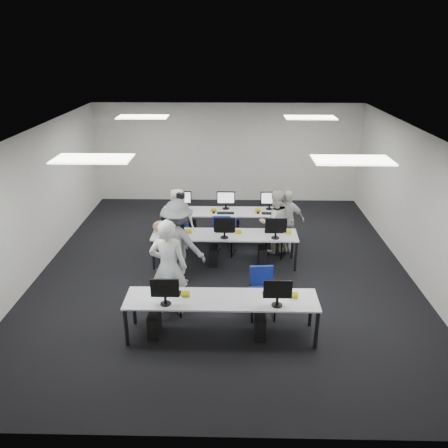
{
  "coord_description": "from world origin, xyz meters",
  "views": [
    {
      "loc": [
        0.18,
        -8.57,
        4.68
      ],
      "look_at": [
        -0.01,
        0.14,
        1.0
      ],
      "focal_mm": 35.0,
      "sensor_mm": 36.0,
      "label": 1
    }
  ],
  "objects_px": {
    "student_0": "(169,268)",
    "student_1": "(275,222)",
    "chair_1": "(262,301)",
    "chair_7": "(273,239)",
    "desk_front": "(221,301)",
    "chair_6": "(222,237)",
    "student_3": "(286,221)",
    "photographer": "(178,243)",
    "chair_5": "(178,236)",
    "chair_2": "(177,242)",
    "desk_mid": "(225,236)",
    "chair_0": "(169,300)",
    "student_2": "(178,219)",
    "chair_4": "(276,244)",
    "chair_3": "(226,242)"
  },
  "relations": [
    {
      "from": "student_0",
      "to": "student_1",
      "type": "xyz_separation_m",
      "value": [
        2.12,
        2.57,
        -0.16
      ]
    },
    {
      "from": "chair_1",
      "to": "chair_7",
      "type": "bearing_deg",
      "value": 76.66
    },
    {
      "from": "desk_front",
      "to": "chair_6",
      "type": "bearing_deg",
      "value": 91.53
    },
    {
      "from": "student_3",
      "to": "photographer",
      "type": "height_order",
      "value": "photographer"
    },
    {
      "from": "student_1",
      "to": "photographer",
      "type": "relative_size",
      "value": 0.85
    },
    {
      "from": "desk_front",
      "to": "photographer",
      "type": "distance_m",
      "value": 2.0
    },
    {
      "from": "photographer",
      "to": "student_1",
      "type": "bearing_deg",
      "value": -121.68
    },
    {
      "from": "chair_5",
      "to": "chair_2",
      "type": "bearing_deg",
      "value": -74.83
    },
    {
      "from": "desk_mid",
      "to": "student_0",
      "type": "height_order",
      "value": "student_0"
    },
    {
      "from": "desk_front",
      "to": "chair_0",
      "type": "relative_size",
      "value": 3.86
    },
    {
      "from": "chair_0",
      "to": "student_2",
      "type": "xyz_separation_m",
      "value": [
        -0.14,
        2.78,
        0.48
      ]
    },
    {
      "from": "chair_5",
      "to": "chair_6",
      "type": "xyz_separation_m",
      "value": [
        1.06,
        0.01,
        -0.0
      ]
    },
    {
      "from": "desk_mid",
      "to": "chair_4",
      "type": "relative_size",
      "value": 3.92
    },
    {
      "from": "chair_6",
      "to": "student_1",
      "type": "bearing_deg",
      "value": -10.35
    },
    {
      "from": "desk_front",
      "to": "chair_3",
      "type": "distance_m",
      "value": 3.19
    },
    {
      "from": "student_1",
      "to": "chair_6",
      "type": "bearing_deg",
      "value": -24.85
    },
    {
      "from": "chair_7",
      "to": "student_1",
      "type": "bearing_deg",
      "value": -99.3
    },
    {
      "from": "student_3",
      "to": "photographer",
      "type": "relative_size",
      "value": 0.83
    },
    {
      "from": "chair_5",
      "to": "chair_6",
      "type": "bearing_deg",
      "value": 14.62
    },
    {
      "from": "chair_7",
      "to": "student_2",
      "type": "height_order",
      "value": "student_2"
    },
    {
      "from": "chair_0",
      "to": "chair_3",
      "type": "relative_size",
      "value": 0.98
    },
    {
      "from": "chair_0",
      "to": "chair_7",
      "type": "relative_size",
      "value": 0.95
    },
    {
      "from": "desk_mid",
      "to": "chair_0",
      "type": "bearing_deg",
      "value": -116.94
    },
    {
      "from": "student_2",
      "to": "photographer",
      "type": "xyz_separation_m",
      "value": [
        0.2,
        -1.68,
        0.16
      ]
    },
    {
      "from": "chair_5",
      "to": "chair_0",
      "type": "bearing_deg",
      "value": -72.41
    },
    {
      "from": "desk_mid",
      "to": "chair_4",
      "type": "xyz_separation_m",
      "value": [
        1.2,
        0.49,
        -0.42
      ]
    },
    {
      "from": "chair_5",
      "to": "student_1",
      "type": "relative_size",
      "value": 0.6
    },
    {
      "from": "photographer",
      "to": "desk_mid",
      "type": "bearing_deg",
      "value": -115.29
    },
    {
      "from": "chair_0",
      "to": "chair_3",
      "type": "xyz_separation_m",
      "value": [
        1.01,
        2.5,
        0.0
      ]
    },
    {
      "from": "chair_6",
      "to": "chair_2",
      "type": "bearing_deg",
      "value": -168.64
    },
    {
      "from": "chair_2",
      "to": "student_0",
      "type": "relative_size",
      "value": 0.45
    },
    {
      "from": "chair_0",
      "to": "student_1",
      "type": "distance_m",
      "value": 3.4
    },
    {
      "from": "student_2",
      "to": "student_0",
      "type": "bearing_deg",
      "value": -101.23
    },
    {
      "from": "chair_2",
      "to": "chair_5",
      "type": "distance_m",
      "value": 0.25
    },
    {
      "from": "chair_5",
      "to": "chair_4",
      "type": "bearing_deg",
      "value": 5.96
    },
    {
      "from": "chair_7",
      "to": "chair_4",
      "type": "bearing_deg",
      "value": -92.87
    },
    {
      "from": "chair_1",
      "to": "photographer",
      "type": "bearing_deg",
      "value": 140.76
    },
    {
      "from": "chair_1",
      "to": "chair_2",
      "type": "height_order",
      "value": "chair_1"
    },
    {
      "from": "chair_4",
      "to": "chair_6",
      "type": "bearing_deg",
      "value": -175.6
    },
    {
      "from": "chair_4",
      "to": "student_1",
      "type": "bearing_deg",
      "value": 123.53
    },
    {
      "from": "chair_4",
      "to": "student_3",
      "type": "xyz_separation_m",
      "value": [
        0.23,
        0.26,
        0.49
      ]
    },
    {
      "from": "chair_5",
      "to": "student_1",
      "type": "xyz_separation_m",
      "value": [
        2.3,
        -0.17,
        0.48
      ]
    },
    {
      "from": "desk_front",
      "to": "chair_4",
      "type": "distance_m",
      "value": 3.34
    },
    {
      "from": "chair_2",
      "to": "photographer",
      "type": "relative_size",
      "value": 0.46
    },
    {
      "from": "chair_7",
      "to": "photographer",
      "type": "relative_size",
      "value": 0.49
    },
    {
      "from": "chair_3",
      "to": "student_3",
      "type": "height_order",
      "value": "student_3"
    },
    {
      "from": "chair_7",
      "to": "student_0",
      "type": "height_order",
      "value": "student_0"
    },
    {
      "from": "chair_4",
      "to": "chair_5",
      "type": "distance_m",
      "value": 2.37
    },
    {
      "from": "chair_1",
      "to": "chair_5",
      "type": "bearing_deg",
      "value": 119.18
    },
    {
      "from": "chair_3",
      "to": "student_3",
      "type": "bearing_deg",
      "value": 22.05
    }
  ]
}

